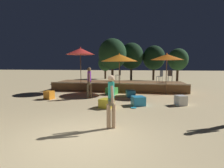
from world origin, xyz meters
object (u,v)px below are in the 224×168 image
at_px(patio_umbrella_1, 80,51).
at_px(patio_umbrella_2, 119,58).
at_px(background_tree_1, 105,63).
at_px(cube_seat_2, 131,93).
at_px(patio_umbrella_0, 167,57).
at_px(cube_seat_0, 138,101).
at_px(person_1, 89,81).
at_px(background_tree_4, 131,56).
at_px(background_tree_0, 112,54).
at_px(bistro_chair_2, 170,75).
at_px(background_tree_2, 154,58).
at_px(bistro_chair_1, 160,75).
at_px(background_tree_3, 178,60).
at_px(cube_seat_3, 106,103).
at_px(cube_seat_4, 49,95).
at_px(frisbee_disc, 134,108).
at_px(cube_seat_1, 112,91).
at_px(person_0, 111,100).
at_px(bistro_chair_0, 119,74).
at_px(cube_seat_5, 181,100).

xyz_separation_m(patio_umbrella_1, patio_umbrella_2, (2.90, -0.22, -0.49)).
bearing_deg(background_tree_1, cube_seat_2, -72.41).
distance_m(patio_umbrella_0, cube_seat_0, 4.51).
bearing_deg(person_1, background_tree_4, 67.72).
relative_size(background_tree_0, background_tree_1, 1.52).
height_order(bistro_chair_2, background_tree_2, background_tree_2).
relative_size(patio_umbrella_0, bistro_chair_2, 3.08).
relative_size(bistro_chair_1, background_tree_3, 0.23).
xyz_separation_m(bistro_chair_2, background_tree_4, (-3.43, 8.44, 1.87)).
bearing_deg(background_tree_1, background_tree_4, -28.22).
distance_m(cube_seat_0, background_tree_4, 14.30).
bearing_deg(background_tree_2, patio_umbrella_1, -119.48).
bearing_deg(person_1, cube_seat_2, 5.61).
relative_size(patio_umbrella_0, cube_seat_2, 4.28).
distance_m(cube_seat_3, background_tree_1, 17.17).
distance_m(cube_seat_4, frisbee_disc, 5.17).
relative_size(cube_seat_1, person_0, 0.49).
relative_size(person_0, bistro_chair_2, 1.87).
xyz_separation_m(patio_umbrella_0, background_tree_0, (-4.92, 8.18, 0.74)).
xyz_separation_m(patio_umbrella_0, person_1, (-4.73, -1.99, -1.47)).
xyz_separation_m(patio_umbrella_0, background_tree_1, (-6.64, 12.56, -0.30)).
xyz_separation_m(patio_umbrella_0, person_0, (-2.61, -6.76, -1.60)).
relative_size(patio_umbrella_0, person_0, 1.65).
height_order(bistro_chair_0, background_tree_0, background_tree_0).
bearing_deg(cube_seat_3, background_tree_1, 101.42).
bearing_deg(cube_seat_5, patio_umbrella_2, 136.66).
distance_m(cube_seat_1, person_0, 6.41).
xyz_separation_m(patio_umbrella_0, cube_seat_0, (-1.80, -3.45, -2.28)).
xyz_separation_m(cube_seat_0, cube_seat_2, (-0.50, 2.31, -0.02)).
height_order(cube_seat_1, background_tree_1, background_tree_1).
bearing_deg(patio_umbrella_0, person_1, -157.18).
height_order(cube_seat_4, frisbee_disc, cube_seat_4).
bearing_deg(cube_seat_2, cube_seat_5, -36.98).
bearing_deg(cube_seat_1, person_1, -126.26).
distance_m(patio_umbrella_1, bistro_chair_1, 6.14).
height_order(patio_umbrella_1, bistro_chair_2, patio_umbrella_1).
xyz_separation_m(cube_seat_2, frisbee_disc, (0.30, -2.91, -0.19)).
relative_size(bistro_chair_0, bistro_chair_1, 1.00).
bearing_deg(bistro_chair_2, bistro_chair_0, 9.39).
xyz_separation_m(background_tree_3, background_tree_4, (-5.57, 0.56, 0.49)).
bearing_deg(bistro_chair_2, patio_umbrella_0, 89.59).
relative_size(cube_seat_3, background_tree_4, 0.15).
relative_size(cube_seat_1, background_tree_1, 0.25).
relative_size(bistro_chair_0, bistro_chair_2, 1.00).
bearing_deg(frisbee_disc, cube_seat_0, 71.36).
bearing_deg(background_tree_2, background_tree_4, -167.34).
distance_m(cube_seat_1, cube_seat_2, 1.47).
bearing_deg(background_tree_4, frisbee_disc, -86.69).
distance_m(cube_seat_1, bistro_chair_2, 5.02).
distance_m(cube_seat_3, bistro_chair_2, 7.40).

